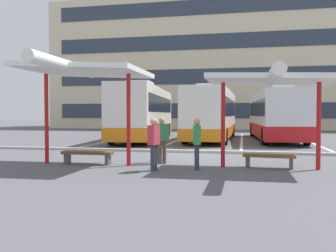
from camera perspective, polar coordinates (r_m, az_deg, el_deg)
ground_plane at (r=15.21m, az=3.31°, el=-4.74°), size 160.00×160.00×0.00m
terminal_building at (r=48.23m, az=9.06°, el=9.13°), size 43.15×11.61×18.49m
coach_bus_0 at (r=25.23m, az=-3.65°, el=1.95°), size 3.55×12.51×3.83m
coach_bus_1 at (r=25.21m, az=6.91°, el=1.74°), size 2.80×11.71×3.65m
coach_bus_2 at (r=25.57m, az=16.30°, el=1.50°), size 3.16×11.53×3.53m
lane_stripe_0 at (r=26.35m, az=-7.15°, el=-1.96°), size 0.16×14.00×0.01m
lane_stripe_1 at (r=25.32m, az=1.86°, el=-2.10°), size 0.16×14.00×0.01m
lane_stripe_2 at (r=24.96m, az=11.37°, el=-2.19°), size 0.16×14.00×0.01m
lane_stripe_3 at (r=25.29m, az=20.90°, el=-2.22°), size 0.16×14.00×0.01m
waiting_shelter_0 at (r=12.80m, az=-13.09°, el=8.19°), size 4.03×5.18×3.42m
bench_0 at (r=13.10m, az=-12.39°, el=-4.35°), size 1.81×0.46×0.45m
waiting_shelter_1 at (r=11.99m, az=15.64°, el=6.73°), size 3.97×4.43×3.00m
bench_1 at (r=12.36m, az=15.44°, el=-4.76°), size 1.69×0.62×0.45m
platform_kerb at (r=16.66m, az=4.04°, el=-3.96°), size 44.00×0.24×0.12m
waiting_passenger_0 at (r=12.93m, az=-0.93°, el=-1.72°), size 0.52×0.38×1.63m
waiting_passenger_1 at (r=11.30m, az=-2.23°, el=-2.26°), size 0.30×0.50×1.62m
waiting_passenger_2 at (r=11.50m, az=4.50°, el=-2.23°), size 0.30×0.50×1.61m
waiting_passenger_3 at (r=13.24m, az=-2.11°, el=-1.89°), size 0.48×0.46×1.55m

